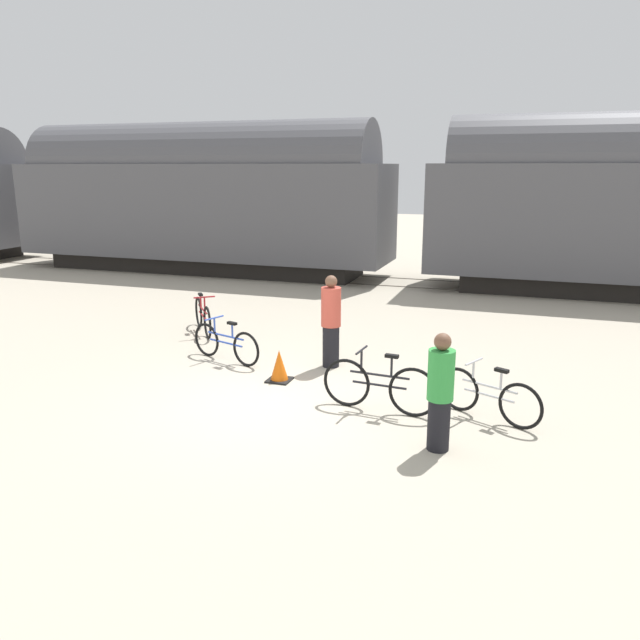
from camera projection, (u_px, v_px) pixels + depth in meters
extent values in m
plane|color=#B2A893|center=(274.00, 401.00, 9.81)|extent=(80.00, 80.00, 0.00)
cube|color=black|center=(203.00, 263.00, 22.01)|extent=(11.12, 2.18, 0.55)
cube|color=#4C4C51|center=(201.00, 210.00, 21.57)|extent=(13.24, 2.91, 3.13)
cylinder|color=#4C4C51|center=(199.00, 164.00, 21.19)|extent=(12.18, 2.77, 2.77)
cube|color=#4C4238|center=(403.00, 287.00, 19.13)|extent=(69.03, 0.07, 0.01)
cube|color=#4C4238|center=(411.00, 279.00, 20.45)|extent=(69.03, 0.07, 0.01)
torus|color=black|center=(207.00, 340.00, 12.08)|extent=(0.64, 0.26, 0.66)
torus|color=black|center=(246.00, 349.00, 11.44)|extent=(0.64, 0.26, 0.66)
cylinder|color=#3351B7|center=(226.00, 336.00, 11.72)|extent=(0.90, 0.34, 0.04)
cylinder|color=#3351B7|center=(226.00, 343.00, 11.75)|extent=(0.81, 0.31, 0.04)
cylinder|color=#3351B7|center=(232.00, 330.00, 11.58)|extent=(0.04, 0.04, 0.27)
cube|color=black|center=(232.00, 323.00, 11.54)|extent=(0.22, 0.14, 0.05)
cylinder|color=#3351B7|center=(215.00, 326.00, 11.86)|extent=(0.04, 0.04, 0.30)
cylinder|color=#3351B7|center=(214.00, 318.00, 11.82)|extent=(0.18, 0.45, 0.03)
torus|color=black|center=(207.00, 323.00, 13.30)|extent=(0.49, 0.58, 0.71)
torus|color=black|center=(199.00, 312.00, 14.26)|extent=(0.49, 0.58, 0.71)
cylinder|color=#A31E23|center=(203.00, 309.00, 13.74)|extent=(0.62, 0.75, 0.04)
cylinder|color=#A31E23|center=(203.00, 316.00, 13.77)|extent=(0.57, 0.68, 0.04)
cylinder|color=#A31E23|center=(201.00, 301.00, 13.87)|extent=(0.04, 0.04, 0.30)
cube|color=black|center=(200.00, 294.00, 13.84)|extent=(0.19, 0.21, 0.05)
cylinder|color=#A31E23|center=(205.00, 305.00, 13.43)|extent=(0.04, 0.04, 0.33)
cylinder|color=#A31E23|center=(204.00, 297.00, 13.39)|extent=(0.38, 0.32, 0.03)
torus|color=black|center=(347.00, 383.00, 9.53)|extent=(0.76, 0.12, 0.76)
torus|color=black|center=(413.00, 392.00, 9.12)|extent=(0.76, 0.12, 0.76)
cylinder|color=black|center=(379.00, 375.00, 9.28)|extent=(0.92, 0.12, 0.04)
cylinder|color=black|center=(379.00, 385.00, 9.32)|extent=(0.84, 0.11, 0.04)
cylinder|color=black|center=(392.00, 366.00, 9.17)|extent=(0.04, 0.04, 0.32)
cube|color=black|center=(392.00, 356.00, 9.13)|extent=(0.21, 0.10, 0.05)
cylinder|color=black|center=(361.00, 361.00, 9.35)|extent=(0.04, 0.04, 0.35)
cylinder|color=black|center=(362.00, 350.00, 9.31)|extent=(0.07, 0.46, 0.03)
torus|color=black|center=(459.00, 389.00, 9.37)|extent=(0.63, 0.33, 0.67)
torus|color=black|center=(521.00, 406.00, 8.70)|extent=(0.63, 0.33, 0.67)
cylinder|color=silver|center=(489.00, 386.00, 8.99)|extent=(0.80, 0.40, 0.04)
cylinder|color=silver|center=(489.00, 395.00, 9.03)|extent=(0.73, 0.37, 0.04)
cylinder|color=silver|center=(501.00, 380.00, 8.84)|extent=(0.04, 0.04, 0.28)
cube|color=black|center=(502.00, 370.00, 8.81)|extent=(0.22, 0.16, 0.05)
cylinder|color=silver|center=(473.00, 372.00, 9.14)|extent=(0.04, 0.04, 0.31)
cylinder|color=silver|center=(474.00, 362.00, 9.10)|extent=(0.22, 0.43, 0.03)
cylinder|color=black|center=(331.00, 346.00, 11.44)|extent=(0.31, 0.31, 0.77)
cylinder|color=#CC4C3D|center=(331.00, 307.00, 11.26)|extent=(0.36, 0.36, 0.72)
sphere|color=brown|center=(331.00, 281.00, 11.15)|extent=(0.22, 0.22, 0.22)
cylinder|color=black|center=(439.00, 424.00, 8.06)|extent=(0.29, 0.29, 0.69)
cylinder|color=green|center=(441.00, 375.00, 7.90)|extent=(0.34, 0.34, 0.66)
sphere|color=brown|center=(443.00, 342.00, 7.80)|extent=(0.22, 0.22, 0.22)
cube|color=black|center=(279.00, 380.00, 10.74)|extent=(0.40, 0.40, 0.03)
cone|color=orange|center=(279.00, 365.00, 10.68)|extent=(0.32, 0.32, 0.55)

